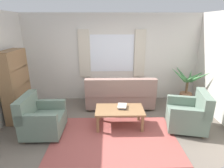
% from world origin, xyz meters
% --- Properties ---
extents(ground_plane, '(6.24, 6.24, 0.00)m').
position_xyz_m(ground_plane, '(0.00, 0.00, 0.00)').
color(ground_plane, '#6B6056').
extents(wall_back, '(5.32, 0.12, 2.60)m').
position_xyz_m(wall_back, '(0.00, 2.26, 1.30)').
color(wall_back, silver).
rests_on(wall_back, ground_plane).
extents(window_with_curtains, '(1.98, 0.07, 1.40)m').
position_xyz_m(window_with_curtains, '(0.00, 2.18, 1.45)').
color(window_with_curtains, white).
extents(area_rug, '(2.60, 1.75, 0.01)m').
position_xyz_m(area_rug, '(0.00, 0.00, 0.01)').
color(area_rug, '#9E4C47').
rests_on(area_rug, ground_plane).
extents(couch, '(1.90, 0.82, 0.92)m').
position_xyz_m(couch, '(0.21, 1.54, 0.37)').
color(couch, gray).
rests_on(couch, ground_plane).
extents(armchair_left, '(0.82, 0.84, 0.88)m').
position_xyz_m(armchair_left, '(-1.58, 0.22, 0.35)').
color(armchair_left, slate).
rests_on(armchair_left, ground_plane).
extents(armchair_right, '(0.98, 1.00, 0.88)m').
position_xyz_m(armchair_right, '(1.70, 0.36, 0.35)').
color(armchair_right, slate).
rests_on(armchair_right, ground_plane).
extents(coffee_table, '(1.10, 0.64, 0.44)m').
position_xyz_m(coffee_table, '(0.14, 0.49, 0.38)').
color(coffee_table, olive).
rests_on(coffee_table, ground_plane).
extents(book_stack_on_table, '(0.24, 0.31, 0.06)m').
position_xyz_m(book_stack_on_table, '(0.20, 0.56, 0.47)').
color(book_stack_on_table, '#2D2D33').
rests_on(book_stack_on_table, coffee_table).
extents(potted_plant, '(1.07, 1.15, 1.17)m').
position_xyz_m(potted_plant, '(2.18, 1.70, 0.51)').
color(potted_plant, '#9E6B4C').
rests_on(potted_plant, ground_plane).
extents(bookshelf, '(0.30, 0.94, 1.72)m').
position_xyz_m(bookshelf, '(-2.35, 1.00, 0.89)').
color(bookshelf, olive).
rests_on(bookshelf, ground_plane).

